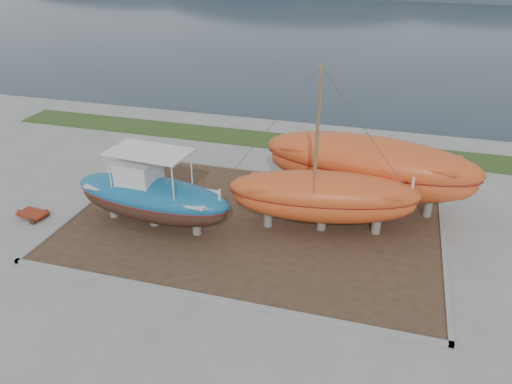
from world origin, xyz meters
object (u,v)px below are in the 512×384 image
(orange_bare_hull, at_px, (367,173))
(blue_caique, at_px, (151,189))
(white_dinghy, at_px, (135,181))
(red_trailer, at_px, (33,215))
(orange_sailboat, at_px, (326,154))

(orange_bare_hull, bearing_deg, blue_caique, -145.09)
(white_dinghy, relative_size, orange_bare_hull, 0.33)
(blue_caique, distance_m, white_dinghy, 4.51)
(orange_bare_hull, bearing_deg, red_trailer, -151.68)
(blue_caique, relative_size, orange_sailboat, 0.91)
(blue_caique, bearing_deg, white_dinghy, 135.11)
(blue_caique, distance_m, red_trailer, 6.71)
(orange_sailboat, xyz_separation_m, orange_bare_hull, (1.78, 3.23, -2.16))
(orange_sailboat, bearing_deg, white_dinghy, 163.98)
(white_dinghy, bearing_deg, orange_sailboat, -11.98)
(blue_caique, xyz_separation_m, red_trailer, (-6.35, -1.07, -1.89))
(orange_sailboat, distance_m, orange_bare_hull, 4.27)
(white_dinghy, bearing_deg, orange_bare_hull, 3.60)
(orange_sailboat, height_order, orange_bare_hull, orange_sailboat)
(blue_caique, relative_size, orange_bare_hull, 0.73)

